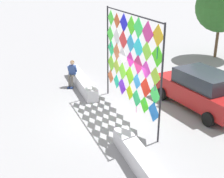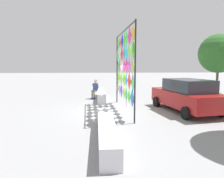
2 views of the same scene
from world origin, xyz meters
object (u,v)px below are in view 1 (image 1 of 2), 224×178
at_px(parked_car, 202,89).
at_px(tree_broadleaf, 222,6).
at_px(kite_display_rack, 130,57).
at_px(seated_vendor, 72,72).

distance_m(parked_car, tree_broadleaf, 9.83).
height_order(kite_display_rack, seated_vendor, kite_display_rack).
bearing_deg(tree_broadleaf, parked_car, -41.16).
xyz_separation_m(seated_vendor, tree_broadleaf, (-2.48, 11.21, 2.76)).
distance_m(kite_display_rack, tree_broadleaf, 11.70).
height_order(seated_vendor, parked_car, parked_car).
bearing_deg(seated_vendor, kite_display_rack, 21.40).
xyz_separation_m(seated_vendor, parked_car, (4.64, 4.99, 0.05)).
relative_size(parked_car, tree_broadleaf, 0.90).
relative_size(kite_display_rack, seated_vendor, 3.57).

